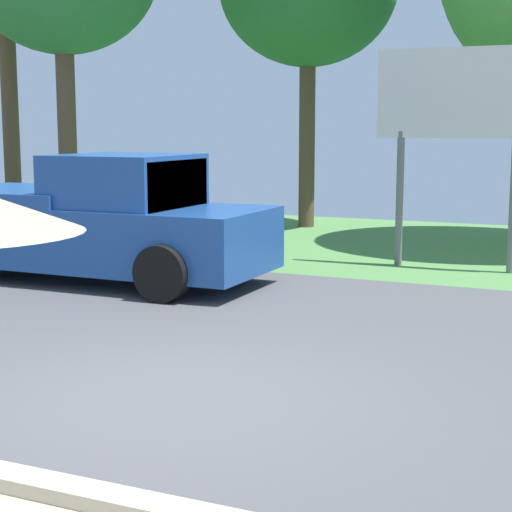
% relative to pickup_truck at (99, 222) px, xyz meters
% --- Properties ---
extents(ground_plane, '(40.00, 22.00, 0.20)m').
position_rel_pickup_truck_xyz_m(ground_plane, '(3.72, -1.42, -0.92)').
color(ground_plane, '#4C4C4F').
extents(pickup_truck, '(5.20, 2.28, 1.88)m').
position_rel_pickup_truck_xyz_m(pickup_truck, '(0.00, 0.00, 0.00)').
color(pickup_truck, '#1E478C').
rests_on(pickup_truck, ground_plane).
extents(roadside_billboard, '(2.60, 0.12, 3.50)m').
position_rel_pickup_truck_xyz_m(roadside_billboard, '(4.64, 3.13, 1.68)').
color(roadside_billboard, slate).
rests_on(roadside_billboard, ground_plane).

